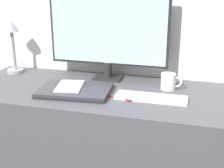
% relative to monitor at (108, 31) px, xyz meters
% --- Properties ---
extents(desk, '(1.55, 0.57, 0.76)m').
position_rel_monitor_xyz_m(desk, '(0.08, -0.19, -0.65)').
color(desk, '#4C4C51').
rests_on(desk, ground_plane).
extents(monitor, '(0.66, 0.11, 0.48)m').
position_rel_monitor_xyz_m(monitor, '(0.00, 0.00, 0.00)').
color(monitor, '#262626').
rests_on(monitor, desk).
extents(keyboard, '(0.34, 0.11, 0.01)m').
position_rel_monitor_xyz_m(keyboard, '(0.28, -0.25, -0.26)').
color(keyboard, silver).
rests_on(keyboard, desk).
extents(laptop, '(0.37, 0.27, 0.02)m').
position_rel_monitor_xyz_m(laptop, '(-0.10, -0.26, -0.26)').
color(laptop, '#232328').
rests_on(laptop, desk).
extents(ereader, '(0.15, 0.19, 0.01)m').
position_rel_monitor_xyz_m(ereader, '(-0.13, -0.25, -0.24)').
color(ereader, white).
rests_on(ereader, laptop).
extents(desk_lamp, '(0.10, 0.10, 0.31)m').
position_rel_monitor_xyz_m(desk_lamp, '(-0.57, -0.03, -0.07)').
color(desk_lamp, '#999EA8').
rests_on(desk_lamp, desk).
extents(coffee_mug, '(0.11, 0.07, 0.08)m').
position_rel_monitor_xyz_m(coffee_mug, '(0.35, -0.09, -0.23)').
color(coffee_mug, white).
rests_on(coffee_mug, desk).
extents(pen, '(0.14, 0.05, 0.01)m').
position_rel_monitor_xyz_m(pen, '(0.13, -0.28, -0.26)').
color(pen, maroon).
rests_on(pen, desk).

